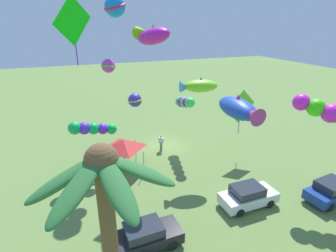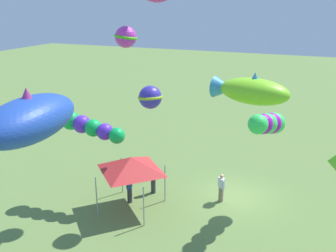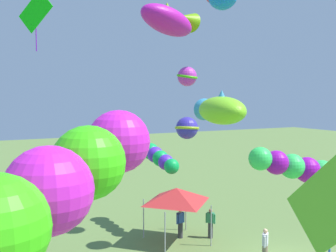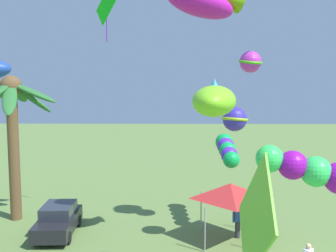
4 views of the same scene
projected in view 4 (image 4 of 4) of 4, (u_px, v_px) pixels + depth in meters
palm_tree_0 at (12, 112)px, 21.57m from camera, size 5.03×5.15×8.05m
parked_car_1 at (58, 220)px, 19.90m from camera, size 3.96×1.86×1.51m
spectator_0 at (270, 227)px, 18.71m from camera, size 0.45×0.42×1.59m
spectator_1 at (238, 222)px, 19.46m from camera, size 0.31×0.54×1.59m
festival_tent at (230, 191)px, 18.90m from camera, size 2.86×2.86×2.85m
kite_ball_0 at (235, 119)px, 17.39m from camera, size 1.68×1.68×1.08m
kite_tube_1 at (322, 173)px, 12.37m from camera, size 1.36×3.81×1.71m
kite_fish_3 at (205, 2)px, 15.88m from camera, size 2.52×3.61×1.60m
kite_diamond_5 at (255, 221)px, 8.32m from camera, size 2.94×0.31×4.09m
kite_fish_6 at (215, 100)px, 12.54m from camera, size 3.16×1.82×1.23m
kite_ball_7 at (250, 62)px, 18.79m from camera, size 1.58×1.58×1.03m
kite_diamond_8 at (106, 6)px, 21.01m from camera, size 1.72×1.42×3.04m
kite_tube_9 at (227, 149)px, 21.08m from camera, size 3.63×0.99×1.38m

